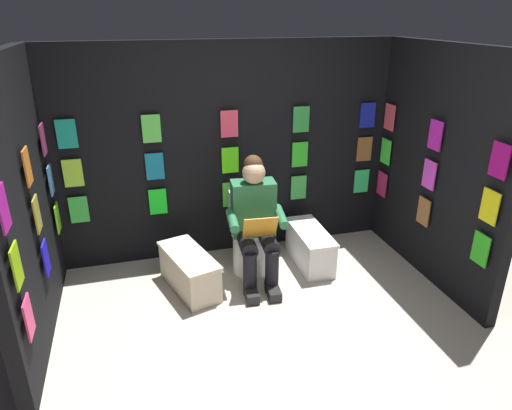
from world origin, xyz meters
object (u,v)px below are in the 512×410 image
Objects in this scene: toilet at (251,237)px; person_reading at (256,221)px; comic_longbox_near at (310,247)px; comic_longbox_far at (189,271)px.

person_reading is at bearing 90.65° from toilet.
comic_longbox_near is at bearing -163.54° from person_reading.
toilet is 0.96× the size of comic_longbox_far.
comic_longbox_near is 1.24m from comic_longbox_far.
toilet reaches higher than comic_longbox_near.
comic_longbox_near is at bearing 170.01° from comic_longbox_far.
person_reading is (0.02, 0.23, 0.27)m from toilet.
comic_longbox_near reaches higher than comic_longbox_far.
comic_longbox_far is (0.65, 0.24, -0.14)m from toilet.
comic_longbox_far is (0.63, 0.02, -0.42)m from person_reading.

